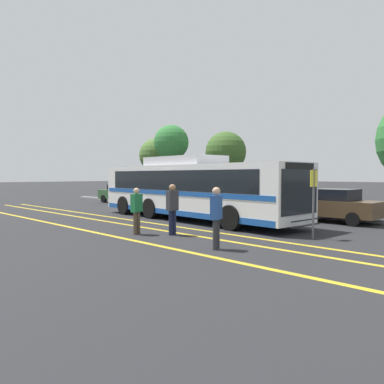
% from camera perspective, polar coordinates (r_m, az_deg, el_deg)
% --- Properties ---
extents(ground_plane, '(220.00, 220.00, 0.00)m').
position_cam_1_polar(ground_plane, '(17.71, 1.36, -4.42)').
color(ground_plane, '#262628').
extents(lane_strip_0, '(31.88, 0.20, 0.01)m').
position_cam_1_polar(lane_strip_0, '(16.72, -5.39, -4.84)').
color(lane_strip_0, gold).
rests_on(lane_strip_0, ground_plane).
extents(lane_strip_1, '(31.88, 0.20, 0.01)m').
position_cam_1_polar(lane_strip_1, '(16.03, -8.51, -5.17)').
color(lane_strip_1, gold).
rests_on(lane_strip_1, ground_plane).
extents(lane_strip_2, '(31.88, 0.20, 0.01)m').
position_cam_1_polar(lane_strip_2, '(14.89, -15.17, -5.83)').
color(lane_strip_2, gold).
rests_on(lane_strip_2, ground_plane).
extents(curb_strip, '(39.88, 0.36, 0.15)m').
position_cam_1_polar(curb_strip, '(21.92, 9.25, -2.91)').
color(curb_strip, '#99999E').
rests_on(curb_strip, ground_plane).
extents(transit_bus, '(12.31, 3.29, 3.07)m').
position_cam_1_polar(transit_bus, '(18.08, -0.05, 0.59)').
color(transit_bus, white).
rests_on(transit_bus, ground_plane).
extents(parked_car_0, '(4.12, 2.20, 1.42)m').
position_cam_1_polar(parked_car_0, '(29.79, -10.52, -0.20)').
color(parked_car_0, '#335B33').
rests_on(parked_car_0, ground_plane).
extents(parked_car_1, '(4.23, 2.00, 1.24)m').
position_cam_1_polar(parked_car_1, '(25.79, -5.17, -0.79)').
color(parked_car_1, silver).
rests_on(parked_car_1, ground_plane).
extents(parked_car_2, '(4.45, 2.07, 1.41)m').
position_cam_1_polar(parked_car_2, '(21.72, 6.51, -1.23)').
color(parked_car_2, olive).
rests_on(parked_car_2, ground_plane).
extents(parked_car_3, '(4.12, 2.01, 1.53)m').
position_cam_1_polar(parked_car_3, '(18.43, 20.82, -1.92)').
color(parked_car_3, '#4C3823').
rests_on(parked_car_3, ground_plane).
extents(pedestrian_0, '(0.30, 0.45, 1.70)m').
position_cam_1_polar(pedestrian_0, '(13.72, -8.44, -2.43)').
color(pedestrian_0, brown).
rests_on(pedestrian_0, ground_plane).
extents(pedestrian_1, '(0.24, 0.42, 1.84)m').
position_cam_1_polar(pedestrian_1, '(13.46, -3.01, -2.12)').
color(pedestrian_1, '#191E38').
rests_on(pedestrian_1, ground_plane).
extents(pedestrian_2, '(0.35, 0.47, 1.82)m').
position_cam_1_polar(pedestrian_2, '(10.85, 3.71, -3.32)').
color(pedestrian_2, '#2D2D33').
rests_on(pedestrian_2, ground_plane).
extents(bus_stop_sign, '(0.07, 0.40, 2.38)m').
position_cam_1_polar(bus_stop_sign, '(13.25, 18.03, -0.38)').
color(bus_stop_sign, '#59595E').
rests_on(bus_stop_sign, ground_plane).
extents(tree_0, '(3.00, 3.00, 5.44)m').
position_cam_1_polar(tree_0, '(33.74, -5.52, 5.56)').
color(tree_0, '#513823').
rests_on(tree_0, ground_plane).
extents(tree_2, '(3.13, 3.13, 5.50)m').
position_cam_1_polar(tree_2, '(28.91, 5.17, 6.06)').
color(tree_2, '#513823').
rests_on(tree_2, ground_plane).
extents(tree_3, '(2.83, 2.83, 6.22)m').
position_cam_1_polar(tree_3, '(30.56, -3.19, 7.48)').
color(tree_3, '#513823').
rests_on(tree_3, ground_plane).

